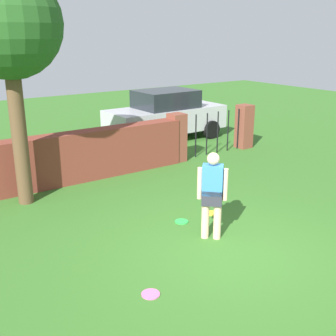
% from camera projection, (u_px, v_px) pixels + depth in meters
% --- Properties ---
extents(ground_plane, '(40.00, 40.00, 0.00)m').
position_uv_depth(ground_plane, '(232.00, 252.00, 7.32)').
color(ground_plane, '#336623').
extents(brick_wall, '(7.67, 0.50, 1.26)m').
position_uv_depth(brick_wall, '(44.00, 162.00, 10.19)').
color(brick_wall, brown).
rests_on(brick_wall, ground).
extents(tree, '(2.19, 2.19, 4.86)m').
position_uv_depth(tree, '(8.00, 27.00, 8.34)').
color(tree, brown).
rests_on(tree, ground).
extents(person, '(0.41, 0.41, 1.62)m').
position_uv_depth(person, '(212.00, 192.00, 7.55)').
color(person, beige).
rests_on(person, ground).
extents(fence_gate, '(3.14, 0.44, 1.40)m').
position_uv_depth(fence_gate, '(212.00, 132.00, 13.05)').
color(fence_gate, brown).
rests_on(fence_gate, ground).
extents(car, '(4.23, 1.98, 1.72)m').
position_uv_depth(car, '(166.00, 115.00, 14.83)').
color(car, '#B7B7BC').
rests_on(car, ground).
extents(frisbee_green, '(0.27, 0.27, 0.02)m').
position_uv_depth(frisbee_green, '(182.00, 221.00, 8.47)').
color(frisbee_green, green).
rests_on(frisbee_green, ground).
extents(frisbee_pink, '(0.27, 0.27, 0.02)m').
position_uv_depth(frisbee_pink, '(151.00, 294.00, 6.12)').
color(frisbee_pink, pink).
rests_on(frisbee_pink, ground).
extents(frisbee_yellow, '(0.27, 0.27, 0.02)m').
position_uv_depth(frisbee_yellow, '(211.00, 213.00, 8.86)').
color(frisbee_yellow, yellow).
rests_on(frisbee_yellow, ground).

